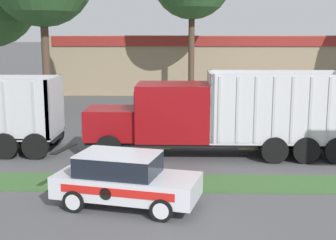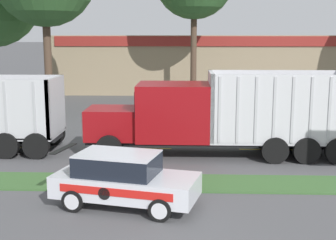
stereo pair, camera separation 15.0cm
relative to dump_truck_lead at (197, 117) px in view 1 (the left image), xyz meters
name	(u,v)px [view 1 (the left image)]	position (x,y,z in m)	size (l,w,h in m)	color
grass_verge	(180,183)	(-0.66, -3.94, -1.56)	(120.00, 1.87, 0.06)	#3D6633
centre_line_3	(23,147)	(-7.70, 1.00, -1.59)	(2.40, 0.14, 0.01)	yellow
centre_line_4	(144,148)	(-2.30, 1.00, -1.59)	(2.40, 0.14, 0.01)	yellow
centre_line_5	(266,149)	(3.10, 1.00, -1.59)	(2.40, 0.14, 0.01)	yellow
dump_truck_lead	(197,117)	(0.00, 0.00, 0.00)	(10.73, 2.76, 3.47)	black
rally_car	(124,179)	(-2.29, -6.05, -0.77)	(4.47, 2.68, 1.62)	silver
traffic_cone	(125,178)	(-2.50, -4.26, -1.30)	(0.47, 0.47, 0.60)	black
store_building_backdrop	(234,62)	(4.20, 24.98, 0.86)	(32.40, 12.10, 4.90)	#9E896B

